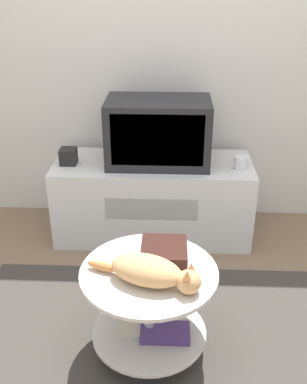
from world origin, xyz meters
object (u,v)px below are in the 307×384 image
(dvd_box, at_px, (164,251))
(speaker, at_px, (68,156))
(cat, at_px, (151,272))
(tv, at_px, (158,132))

(dvd_box, bearing_deg, speaker, 124.20)
(dvd_box, bearing_deg, cat, -103.96)
(tv, xyz_separation_m, cat, (0.01, -1.20, -0.20))
(tv, bearing_deg, cat, -89.50)
(tv, bearing_deg, dvd_box, -86.52)
(tv, relative_size, dvd_box, 3.02)
(speaker, xyz_separation_m, cat, (0.59, -1.15, -0.05))
(tv, distance_m, cat, 1.21)
(cat, bearing_deg, speaker, 135.90)
(speaker, relative_size, cat, 0.21)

